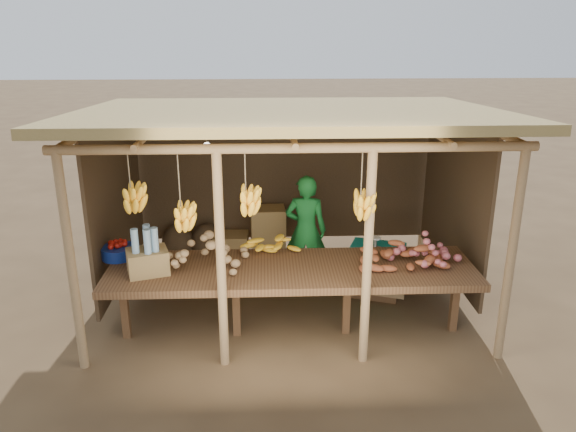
{
  "coord_description": "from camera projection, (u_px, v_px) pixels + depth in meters",
  "views": [
    {
      "loc": [
        -0.27,
        -6.41,
        3.24
      ],
      "look_at": [
        0.0,
        0.0,
        1.05
      ],
      "focal_mm": 35.0,
      "sensor_mm": 36.0,
      "label": 1
    }
  ],
  "objects": [
    {
      "name": "carton_stack",
      "position": [
        256.0,
        238.0,
        8.04
      ],
      "size": [
        1.02,
        0.39,
        0.77
      ],
      "color": "#9D7B46",
      "rests_on": "ground"
    },
    {
      "name": "burlap_sacks",
      "position": [
        193.0,
        241.0,
        8.11
      ],
      "size": [
        0.89,
        0.47,
        0.63
      ],
      "color": "#4A3722",
      "rests_on": "ground"
    },
    {
      "name": "vendor",
      "position": [
        306.0,
        230.0,
        7.22
      ],
      "size": [
        0.59,
        0.44,
        1.46
      ],
      "primitive_type": "imported",
      "rotation": [
        0.0,
        0.0,
        2.97
      ],
      "color": "#1A752D",
      "rests_on": "ground"
    },
    {
      "name": "ground",
      "position": [
        288.0,
        294.0,
        7.12
      ],
      "size": [
        60.0,
        60.0,
        0.0
      ],
      "primitive_type": "plane",
      "color": "brown",
      "rests_on": "ground"
    },
    {
      "name": "counter",
      "position": [
        292.0,
        272.0,
        5.98
      ],
      "size": [
        3.9,
        1.05,
        0.8
      ],
      "color": "brown",
      "rests_on": "ground"
    },
    {
      "name": "tomato_basin",
      "position": [
        118.0,
        251.0,
        6.18
      ],
      "size": [
        0.37,
        0.37,
        0.2
      ],
      "rotation": [
        0.0,
        0.0,
        0.11
      ],
      "color": "navy",
      "rests_on": "counter"
    },
    {
      "name": "bottle_box",
      "position": [
        147.0,
        256.0,
        5.75
      ],
      "size": [
        0.48,
        0.43,
        0.51
      ],
      "color": "#9D7B46",
      "rests_on": "counter"
    },
    {
      "name": "onion_heap",
      "position": [
        426.0,
        251.0,
        5.92
      ],
      "size": [
        0.9,
        0.59,
        0.36
      ],
      "primitive_type": null,
      "rotation": [
        0.0,
        0.0,
        0.1
      ],
      "color": "#BA5A5F",
      "rests_on": "counter"
    },
    {
      "name": "tarp_crate",
      "position": [
        376.0,
        269.0,
        7.07
      ],
      "size": [
        0.82,
        0.77,
        0.8
      ],
      "color": "brown",
      "rests_on": "ground"
    },
    {
      "name": "sweet_potato_heap",
      "position": [
        400.0,
        248.0,
        5.99
      ],
      "size": [
        1.06,
        0.88,
        0.36
      ],
      "primitive_type": null,
      "rotation": [
        0.0,
        0.0,
        -0.42
      ],
      "color": "#9E4C28",
      "rests_on": "counter"
    },
    {
      "name": "stall_structure",
      "position": [
        282.0,
        147.0,
        6.43
      ],
      "size": [
        4.7,
        3.5,
        2.43
      ],
      "color": "#9F7B52",
      "rests_on": "ground"
    },
    {
      "name": "potato_heap",
      "position": [
        203.0,
        250.0,
        5.93
      ],
      "size": [
        0.99,
        0.64,
        0.36
      ],
      "primitive_type": null,
      "rotation": [
        0.0,
        0.0,
        -0.07
      ],
      "color": "#A98457",
      "rests_on": "counter"
    },
    {
      "name": "banana_pile",
      "position": [
        271.0,
        239.0,
        6.26
      ],
      "size": [
        0.65,
        0.48,
        0.35
      ],
      "primitive_type": null,
      "rotation": [
        0.0,
        0.0,
        -0.26
      ],
      "color": "yellow",
      "rests_on": "counter"
    }
  ]
}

